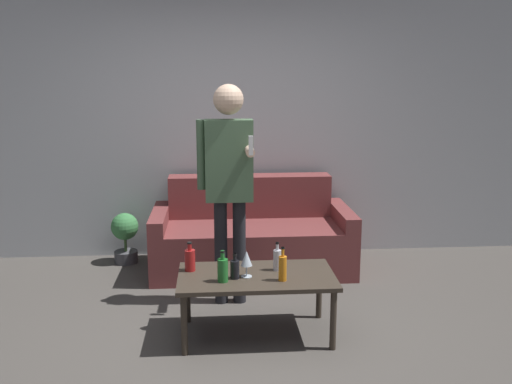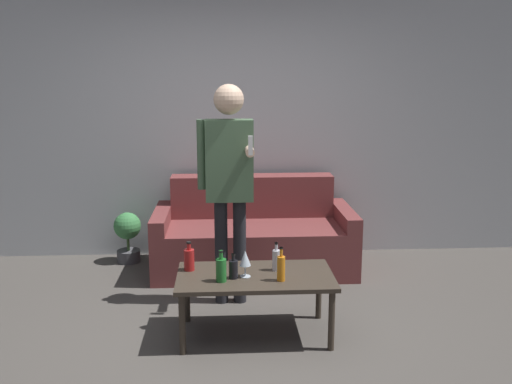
{
  "view_description": "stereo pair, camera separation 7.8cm",
  "coord_description": "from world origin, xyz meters",
  "px_view_note": "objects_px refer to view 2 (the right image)",
  "views": [
    {
      "loc": [
        -0.13,
        -3.53,
        1.85
      ],
      "look_at": [
        0.2,
        0.73,
        0.95
      ],
      "focal_mm": 40.0,
      "sensor_mm": 36.0,
      "label": 1
    },
    {
      "loc": [
        -0.05,
        -3.54,
        1.85
      ],
      "look_at": [
        0.2,
        0.73,
        0.95
      ],
      "focal_mm": 40.0,
      "sensor_mm": 36.0,
      "label": 2
    }
  ],
  "objects_px": {
    "couch": "(254,237)",
    "coffee_table": "(255,281)",
    "bottle_orange": "(233,269)",
    "person_standing_front": "(229,173)"
  },
  "relations": [
    {
      "from": "bottle_orange",
      "to": "person_standing_front",
      "type": "bearing_deg",
      "value": 91.32
    },
    {
      "from": "coffee_table",
      "to": "bottle_orange",
      "type": "bearing_deg",
      "value": -157.82
    },
    {
      "from": "couch",
      "to": "person_standing_front",
      "type": "relative_size",
      "value": 1.06
    },
    {
      "from": "bottle_orange",
      "to": "person_standing_front",
      "type": "relative_size",
      "value": 0.1
    },
    {
      "from": "couch",
      "to": "coffee_table",
      "type": "height_order",
      "value": "couch"
    },
    {
      "from": "couch",
      "to": "coffee_table",
      "type": "distance_m",
      "value": 1.45
    },
    {
      "from": "coffee_table",
      "to": "couch",
      "type": "bearing_deg",
      "value": 87.38
    },
    {
      "from": "couch",
      "to": "coffee_table",
      "type": "xyz_separation_m",
      "value": [
        -0.07,
        -1.44,
        0.1
      ]
    },
    {
      "from": "coffee_table",
      "to": "person_standing_front",
      "type": "distance_m",
      "value": 0.92
    },
    {
      "from": "coffee_table",
      "to": "person_standing_front",
      "type": "relative_size",
      "value": 0.62
    }
  ]
}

